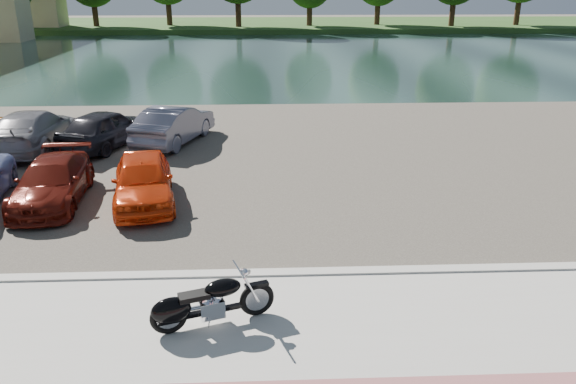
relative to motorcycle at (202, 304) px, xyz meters
name	(u,v)px	position (x,y,z in m)	size (l,w,h in m)	color
ground	(266,331)	(1.15, -0.07, -0.56)	(200.00, 200.00, 0.00)	#595447
promenade	(266,364)	(1.15, -1.07, -0.51)	(60.00, 6.00, 0.10)	#B8B5AD
kerb	(265,275)	(1.15, 1.93, -0.49)	(60.00, 0.30, 0.14)	#B8B5AD
parking_lot	(264,156)	(1.15, 10.93, -0.54)	(60.00, 18.00, 0.04)	#413B34
river	(263,56)	(1.15, 39.93, -0.56)	(120.00, 40.00, 0.00)	#192D28
far_bank	(263,25)	(1.15, 71.93, -0.26)	(120.00, 24.00, 0.60)	#224518
motorcycle	(202,304)	(0.00, 0.00, 0.00)	(2.26, 1.04, 1.05)	black
car_3	(52,182)	(-4.90, 6.52, 0.10)	(1.73, 4.26, 1.24)	#5B150D
car_4	(143,180)	(-2.29, 6.36, 0.17)	(1.64, 4.09, 1.39)	red
car_7	(33,130)	(-7.50, 12.03, 0.23)	(2.11, 5.19, 1.51)	gray
car_8	(105,128)	(-4.86, 12.23, 0.22)	(1.74, 4.34, 1.48)	black
car_9	(174,124)	(-2.35, 12.77, 0.21)	(1.56, 4.47, 1.47)	slate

